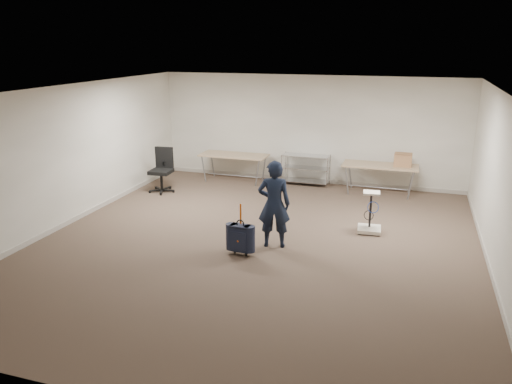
% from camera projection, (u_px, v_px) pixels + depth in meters
% --- Properties ---
extents(ground, '(9.00, 9.00, 0.00)m').
position_uv_depth(ground, '(257.00, 243.00, 9.29)').
color(ground, '#433228').
rests_on(ground, ground).
extents(room_shell, '(8.00, 9.00, 9.00)m').
position_uv_depth(room_shell, '(277.00, 217.00, 10.54)').
color(room_shell, beige).
rests_on(room_shell, ground).
extents(folding_table_left, '(1.80, 0.75, 0.73)m').
position_uv_depth(folding_table_left, '(234.00, 156.00, 13.25)').
color(folding_table_left, tan).
rests_on(folding_table_left, ground).
extents(folding_table_right, '(1.80, 0.75, 0.73)m').
position_uv_depth(folding_table_right, '(380.00, 167.00, 12.14)').
color(folding_table_right, tan).
rests_on(folding_table_right, ground).
extents(wire_shelf, '(1.22, 0.47, 0.80)m').
position_uv_depth(wire_shelf, '(306.00, 168.00, 12.99)').
color(wire_shelf, silver).
rests_on(wire_shelf, ground).
extents(person, '(0.66, 0.51, 1.62)m').
position_uv_depth(person, '(274.00, 204.00, 8.95)').
color(person, black).
rests_on(person, ground).
extents(suitcase, '(0.36, 0.22, 0.94)m').
position_uv_depth(suitcase, '(240.00, 238.00, 8.70)').
color(suitcase, '#161831').
rests_on(suitcase, ground).
extents(office_chair, '(0.66, 0.66, 1.09)m').
position_uv_depth(office_chair, '(162.00, 178.00, 12.44)').
color(office_chair, black).
rests_on(office_chair, ground).
extents(equipment_cart, '(0.48, 0.48, 0.82)m').
position_uv_depth(equipment_cart, '(370.00, 221.00, 9.80)').
color(equipment_cart, beige).
rests_on(equipment_cart, ground).
extents(cardboard_box, '(0.42, 0.32, 0.31)m').
position_uv_depth(cardboard_box, '(403.00, 160.00, 11.97)').
color(cardboard_box, '#9B7248').
rests_on(cardboard_box, folding_table_right).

